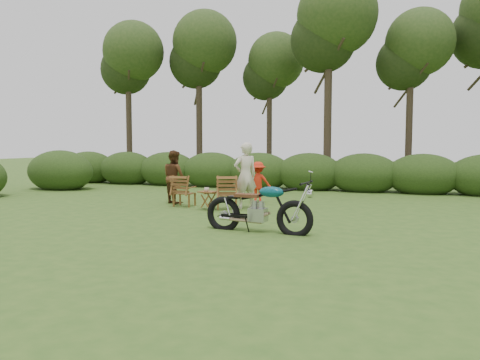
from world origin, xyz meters
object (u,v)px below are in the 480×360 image
(motorcycle, at_px, (258,232))
(adult_a, at_px, (245,208))
(side_table, at_px, (208,200))
(adult_b, at_px, (175,203))
(lawn_chair_right, at_px, (227,209))
(child, at_px, (258,202))
(cup, at_px, (207,189))
(lawn_chair_left, at_px, (185,206))

(motorcycle, height_order, adult_a, adult_a)
(side_table, xyz_separation_m, adult_b, (-1.47, 0.92, -0.24))
(lawn_chair_right, bearing_deg, child, -124.61)
(cup, bearing_deg, lawn_chair_left, 152.68)
(lawn_chair_right, distance_m, adult_b, 1.97)
(lawn_chair_right, bearing_deg, motorcycle, 100.55)
(lawn_chair_right, xyz_separation_m, cup, (-0.44, -0.34, 0.54))
(child, bearing_deg, lawn_chair_right, 65.89)
(motorcycle, relative_size, lawn_chair_left, 2.46)
(side_table, height_order, adult_a, adult_a)
(lawn_chair_right, relative_size, side_table, 1.82)
(motorcycle, bearing_deg, side_table, 135.08)
(lawn_chair_right, distance_m, cup, 0.77)
(lawn_chair_left, bearing_deg, motorcycle, 135.82)
(lawn_chair_left, distance_m, adult_b, 0.75)
(adult_b, bearing_deg, cup, -177.65)
(side_table, distance_m, child, 2.05)
(lawn_chair_left, height_order, side_table, side_table)
(lawn_chair_left, distance_m, adult_a, 1.75)
(side_table, bearing_deg, adult_b, 147.97)
(side_table, bearing_deg, cup, -139.31)
(side_table, xyz_separation_m, child, (0.78, 1.88, -0.24))
(adult_a, xyz_separation_m, adult_b, (-2.31, 0.37, 0.00))
(motorcycle, height_order, adult_b, adult_b)
(motorcycle, distance_m, lawn_chair_left, 4.23)
(lawn_chair_right, relative_size, adult_a, 0.50)
(motorcycle, distance_m, side_table, 3.32)
(child, bearing_deg, motorcycle, 96.63)
(lawn_chair_right, distance_m, lawn_chair_left, 1.32)
(lawn_chair_right, distance_m, child, 1.61)
(motorcycle, xyz_separation_m, cup, (-2.19, 2.48, 0.54))
(lawn_chair_right, bearing_deg, cup, 16.02)
(motorcycle, relative_size, child, 1.75)
(lawn_chair_right, distance_m, side_table, 0.57)
(lawn_chair_left, bearing_deg, lawn_chair_right, 174.68)
(lawn_chair_right, xyz_separation_m, child, (0.37, 1.57, 0.00))
(lawn_chair_right, xyz_separation_m, adult_a, (0.43, 0.24, 0.00))
(lawn_chair_left, relative_size, adult_b, 0.55)
(child, bearing_deg, adult_b, 12.40)
(lawn_chair_right, bearing_deg, side_table, 15.73)
(lawn_chair_right, height_order, lawn_chair_left, lawn_chair_right)
(adult_b, height_order, child, adult_b)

